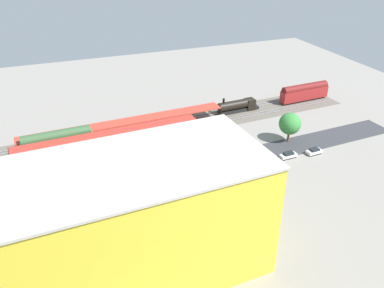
{
  "coord_description": "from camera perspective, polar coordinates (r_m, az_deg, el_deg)",
  "views": [
    {
      "loc": [
        28.13,
        80.72,
        52.49
      ],
      "look_at": [
        -2.19,
        2.17,
        6.92
      ],
      "focal_mm": 37.52,
      "sensor_mm": 36.0,
      "label": 1
    }
  ],
  "objects": [
    {
      "name": "ground_plane",
      "position": [
        100.31,
        -1.62,
        -3.14
      ],
      "size": [
        204.7,
        204.7,
        0.0
      ],
      "primitive_type": "plane",
      "color": "gray",
      "rests_on": "ground"
    },
    {
      "name": "rail_bed",
      "position": [
        118.87,
        -5.22,
        2.09
      ],
      "size": [
        128.5,
        20.78,
        0.01
      ],
      "primitive_type": "cube",
      "rotation": [
        0.0,
        0.0,
        0.05
      ],
      "color": "#665E54",
      "rests_on": "ground"
    },
    {
      "name": "street_asphalt",
      "position": [
        97.88,
        -1.01,
        -4.01
      ],
      "size": [
        128.23,
        15.64,
        0.01
      ],
      "primitive_type": "cube",
      "rotation": [
        0.0,
        0.0,
        0.05
      ],
      "color": "#38383D",
      "rests_on": "ground"
    },
    {
      "name": "track_rails",
      "position": [
        118.79,
        -5.22,
        2.17
      ],
      "size": [
        127.77,
        14.36,
        0.12
      ],
      "color": "#9E9EA8",
      "rests_on": "ground"
    },
    {
      "name": "platform_canopy_near",
      "position": [
        107.98,
        -11.62,
        1.33
      ],
      "size": [
        49.6,
        8.03,
        4.62
      ],
      "color": "#B73328",
      "rests_on": "ground"
    },
    {
      "name": "platform_canopy_far",
      "position": [
        115.83,
        -9.46,
        3.12
      ],
      "size": [
        59.26,
        7.71,
        3.94
      ],
      "color": "#C63D2D",
      "rests_on": "ground"
    },
    {
      "name": "locomotive",
      "position": [
        130.49,
        6.62,
        5.41
      ],
      "size": [
        14.19,
        3.64,
        5.29
      ],
      "color": "black",
      "rests_on": "ground"
    },
    {
      "name": "passenger_coach",
      "position": [
        142.73,
        15.69,
        7.14
      ],
      "size": [
        18.15,
        3.77,
        6.07
      ],
      "color": "black",
      "rests_on": "ground"
    },
    {
      "name": "freight_coach_far",
      "position": [
        111.34,
        -18.63,
        0.49
      ],
      "size": [
        18.56,
        3.92,
        5.93
      ],
      "color": "black",
      "rests_on": "ground"
    },
    {
      "name": "parked_car_0",
      "position": [
        109.98,
        16.98,
        -1.03
      ],
      "size": [
        4.29,
        2.16,
        1.56
      ],
      "color": "black",
      "rests_on": "ground"
    },
    {
      "name": "parked_car_1",
      "position": [
        106.36,
        13.55,
        -1.58
      ],
      "size": [
        4.66,
        1.96,
        1.6
      ],
      "color": "black",
      "rests_on": "ground"
    },
    {
      "name": "parked_car_2",
      "position": [
        102.8,
        10.5,
        -2.3
      ],
      "size": [
        4.8,
        2.09,
        1.78
      ],
      "color": "black",
      "rests_on": "ground"
    },
    {
      "name": "parked_car_3",
      "position": [
        99.62,
        6.52,
        -3.04
      ],
      "size": [
        4.18,
        2.11,
        1.79
      ],
      "color": "black",
      "rests_on": "ground"
    },
    {
      "name": "parked_car_4",
      "position": [
        96.85,
        2.63,
        -3.94
      ],
      "size": [
        4.77,
        2.22,
        1.55
      ],
      "color": "black",
      "rests_on": "ground"
    },
    {
      "name": "parked_car_5",
      "position": [
        94.14,
        -1.15,
        -4.89
      ],
      "size": [
        4.82,
        2.11,
        1.81
      ],
      "color": "black",
      "rests_on": "ground"
    },
    {
      "name": "parked_car_6",
      "position": [
        92.29,
        -5.4,
        -5.79
      ],
      "size": [
        4.85,
        2.17,
        1.78
      ],
      "color": "black",
      "rests_on": "ground"
    },
    {
      "name": "parked_car_7",
      "position": [
        91.34,
        -9.65,
        -6.56
      ],
      "size": [
        4.41,
        2.11,
        1.63
      ],
      "color": "black",
      "rests_on": "ground"
    },
    {
      "name": "construction_building",
      "position": [
        67.02,
        -7.66,
        -10.75
      ],
      "size": [
        42.34,
        22.61,
        20.87
      ],
      "primitive_type": "cube",
      "rotation": [
        0.0,
        0.0,
        0.05
      ],
      "color": "yellow",
      "rests_on": "ground"
    },
    {
      "name": "construction_roof_slab",
      "position": [
        60.91,
        -8.3,
        -2.96
      ],
      "size": [
        42.97,
        23.24,
        0.4
      ],
      "primitive_type": "cube",
      "rotation": [
        0.0,
        0.0,
        0.05
      ],
      "color": "#B7B2A8",
      "rests_on": "construction_building"
    },
    {
      "name": "box_truck_0",
      "position": [
        85.01,
        -13.13,
        -9.08
      ],
      "size": [
        9.2,
        3.2,
        3.66
      ],
      "color": "black",
      "rests_on": "ground"
    },
    {
      "name": "box_truck_1",
      "position": [
        86.24,
        -4.43,
        -7.86
      ],
      "size": [
        8.71,
        3.66,
        3.19
      ],
      "color": "black",
      "rests_on": "ground"
    },
    {
      "name": "box_truck_2",
      "position": [
        85.74,
        -8.15,
        -8.36
      ],
      "size": [
        8.96,
        2.57,
        3.15
      ],
      "color": "black",
      "rests_on": "ground"
    },
    {
      "name": "street_tree_0",
      "position": [
        100.82,
        -0.91,
        0.05
      ],
      "size": [
        4.28,
        4.28,
        6.76
      ],
      "color": "brown",
      "rests_on": "ground"
    },
    {
      "name": "street_tree_1",
      "position": [
        100.8,
        -0.68,
        0.03
      ],
      "size": [
        5.43,
        5.43,
        7.28
      ],
      "color": "brown",
      "rests_on": "ground"
    },
    {
      "name": "street_tree_2",
      "position": [
        112.41,
        13.74,
        2.82
      ],
      "size": [
        6.03,
        6.03,
        8.48
      ],
      "color": "brown",
      "rests_on": "ground"
    },
    {
      "name": "traffic_light",
      "position": [
        96.4,
        -10.4,
        -2.11
      ],
      "size": [
        0.5,
        0.36,
        6.45
      ],
      "color": "#333333",
      "rests_on": "ground"
    }
  ]
}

